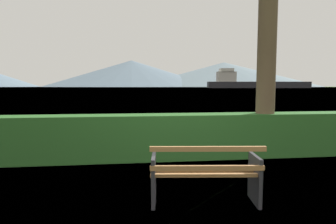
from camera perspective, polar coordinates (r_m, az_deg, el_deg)
ground_plane at (r=4.33m, az=7.10°, el=-17.18°), size 1400.00×1400.00×0.00m
water_surface at (r=309.93m, az=-7.07°, el=4.83°), size 620.00×620.00×0.00m
park_bench at (r=4.13m, az=7.28°, el=-12.09°), size 1.56×0.74×0.87m
hedge_row at (r=6.59m, az=1.67°, el=-4.81°), size 13.02×0.66×1.00m
cargo_ship_large at (r=238.86m, az=15.92°, el=5.60°), size 80.17×21.20×15.27m
sailboat_mid at (r=276.14m, az=11.77°, el=4.87°), size 7.13×5.87×2.05m
distant_hills at (r=563.10m, az=-5.49°, el=7.46°), size 792.42×361.86×50.79m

